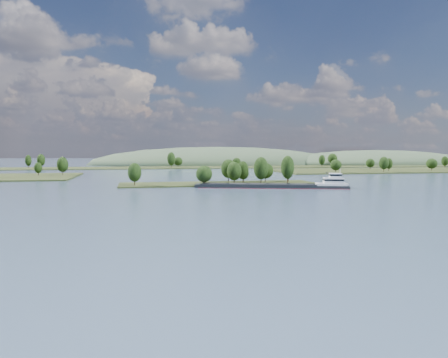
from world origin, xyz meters
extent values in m
plane|color=#384E61|center=(0.00, 120.00, 0.00)|extent=(1800.00, 1800.00, 0.00)
cube|color=#242E14|center=(0.00, 180.00, 0.00)|extent=(100.00, 30.00, 1.20)
cylinder|color=black|center=(19.71, 171.17, 2.80)|extent=(0.50, 0.50, 4.41)
ellipsoid|color=black|center=(19.71, 171.17, 8.41)|extent=(7.44, 7.44, 11.33)
cylinder|color=black|center=(6.87, 188.92, 2.57)|extent=(0.50, 0.50, 3.93)
ellipsoid|color=black|center=(6.87, 188.92, 7.56)|extent=(8.34, 8.34, 10.11)
cylinder|color=black|center=(6.24, 172.31, 2.41)|extent=(0.50, 0.50, 3.62)
ellipsoid|color=black|center=(6.24, 172.31, 7.02)|extent=(7.44, 7.44, 9.32)
cylinder|color=black|center=(13.86, 184.37, 1.96)|extent=(0.50, 0.50, 2.71)
ellipsoid|color=black|center=(13.86, 184.37, 5.40)|extent=(6.02, 6.02, 6.97)
cylinder|color=black|center=(-9.74, 166.46, 2.16)|extent=(0.50, 0.50, 3.12)
ellipsoid|color=black|center=(-9.74, 166.46, 6.12)|extent=(7.91, 7.91, 8.01)
cylinder|color=black|center=(-42.17, 173.47, 2.37)|extent=(0.50, 0.50, 3.54)
ellipsoid|color=black|center=(-42.17, 173.47, 6.88)|extent=(6.54, 6.54, 9.11)
cylinder|color=black|center=(13.44, 183.27, 2.42)|extent=(0.50, 0.50, 3.64)
ellipsoid|color=black|center=(13.44, 183.27, 7.06)|extent=(5.92, 5.92, 9.37)
cylinder|color=black|center=(38.70, 184.07, 2.45)|extent=(0.50, 0.50, 3.70)
ellipsoid|color=black|center=(38.70, 184.07, 7.16)|extent=(5.89, 5.89, 9.52)
cylinder|color=black|center=(33.30, 170.32, 2.91)|extent=(0.50, 0.50, 4.61)
ellipsoid|color=black|center=(33.30, 170.32, 8.77)|extent=(6.72, 6.72, 11.86)
cylinder|color=black|center=(26.34, 185.38, 2.26)|extent=(0.50, 0.50, 3.32)
ellipsoid|color=black|center=(26.34, 185.38, 6.49)|extent=(8.36, 8.36, 8.54)
cylinder|color=black|center=(-89.85, 269.64, 2.80)|extent=(0.50, 0.50, 4.01)
ellipsoid|color=black|center=(-89.85, 269.64, 7.90)|extent=(7.54, 7.54, 10.30)
cylinder|color=black|center=(-105.36, 269.91, 2.23)|extent=(0.50, 0.50, 2.87)
ellipsoid|color=black|center=(-105.36, 269.91, 5.88)|extent=(5.21, 5.21, 7.37)
cylinder|color=black|center=(106.03, 267.02, 2.40)|extent=(0.50, 0.50, 3.19)
ellipsoid|color=black|center=(106.03, 267.02, 6.46)|extent=(8.57, 8.57, 8.21)
cylinder|color=black|center=(196.62, 279.26, 2.44)|extent=(0.50, 0.50, 3.28)
ellipsoid|color=black|center=(196.62, 279.26, 6.61)|extent=(8.89, 8.89, 8.43)
cylinder|color=black|center=(144.92, 265.48, 2.74)|extent=(0.50, 0.50, 3.87)
ellipsoid|color=black|center=(144.92, 265.48, 7.66)|extent=(7.40, 7.40, 9.96)
cylinder|color=black|center=(157.51, 278.70, 2.50)|extent=(0.50, 0.50, 3.40)
ellipsoid|color=black|center=(157.51, 278.70, 6.82)|extent=(5.82, 5.82, 8.73)
cylinder|color=black|center=(162.26, 315.51, 2.33)|extent=(0.50, 0.50, 3.07)
ellipsoid|color=black|center=(162.26, 315.51, 6.24)|extent=(7.83, 7.83, 7.89)
cylinder|color=black|center=(247.55, 328.45, 2.63)|extent=(0.50, 0.50, 3.66)
ellipsoid|color=black|center=(247.55, 328.45, 7.28)|extent=(6.25, 6.25, 9.41)
cube|color=#242E14|center=(0.00, 400.00, 0.00)|extent=(900.00, 60.00, 1.20)
cylinder|color=black|center=(-140.85, 399.45, 2.68)|extent=(0.50, 0.50, 4.15)
ellipsoid|color=black|center=(-140.85, 399.45, 7.95)|extent=(5.86, 5.86, 10.67)
cylinder|color=black|center=(146.02, 382.09, 2.61)|extent=(0.50, 0.50, 4.02)
ellipsoid|color=black|center=(146.02, 382.09, 7.73)|extent=(6.50, 6.50, 10.34)
cylinder|color=black|center=(0.10, 403.76, 2.25)|extent=(0.50, 0.50, 3.31)
ellipsoid|color=black|center=(0.10, 403.76, 6.46)|extent=(9.19, 9.19, 8.50)
cylinder|color=black|center=(173.16, 414.72, 2.80)|extent=(0.50, 0.50, 4.41)
ellipsoid|color=black|center=(173.16, 414.72, 8.41)|extent=(10.65, 10.65, 11.34)
cylinder|color=black|center=(-128.81, 395.76, 2.80)|extent=(0.50, 0.50, 4.40)
ellipsoid|color=black|center=(-128.81, 395.76, 8.40)|extent=(7.53, 7.53, 11.32)
cylinder|color=black|center=(57.45, 388.91, 2.16)|extent=(0.50, 0.50, 3.12)
ellipsoid|color=black|center=(57.45, 388.91, 6.13)|extent=(8.30, 8.30, 8.03)
cylinder|color=black|center=(-8.46, 382.21, 3.08)|extent=(0.50, 0.50, 4.96)
ellipsoid|color=black|center=(-8.46, 382.21, 9.39)|extent=(7.75, 7.75, 12.76)
ellipsoid|color=#354832|center=(260.00, 470.00, 0.00)|extent=(260.00, 140.00, 36.00)
ellipsoid|color=#354832|center=(60.00, 500.00, 0.00)|extent=(320.00, 160.00, 44.00)
cube|color=black|center=(20.34, 153.99, 0.43)|extent=(67.96, 27.99, 1.88)
cube|color=maroon|center=(20.34, 153.99, 0.04)|extent=(68.17, 28.21, 0.21)
cube|color=black|center=(15.01, 159.98, 1.62)|extent=(50.85, 15.68, 0.68)
cube|color=black|center=(12.58, 151.96, 1.62)|extent=(50.85, 15.68, 0.68)
cube|color=black|center=(13.79, 155.97, 1.50)|extent=(51.34, 22.22, 0.26)
cube|color=black|center=(-4.21, 161.42, 1.75)|extent=(9.40, 8.94, 0.30)
cube|color=black|center=(4.79, 158.69, 1.75)|extent=(9.40, 8.94, 0.30)
cube|color=black|center=(13.79, 155.97, 1.75)|extent=(9.40, 8.94, 0.30)
cube|color=black|center=(22.80, 153.24, 1.75)|extent=(9.40, 8.94, 0.30)
cube|color=black|center=(31.80, 150.52, 1.75)|extent=(9.40, 8.94, 0.30)
cube|color=black|center=(-12.81, 164.01, 0.77)|extent=(4.68, 8.11, 1.71)
cylinder|color=black|center=(-11.99, 163.77, 1.97)|extent=(0.26, 0.26, 1.88)
cube|color=white|center=(45.72, 146.31, 1.88)|extent=(15.47, 11.82, 1.03)
cube|color=white|center=(46.53, 146.06, 3.59)|extent=(10.17, 9.02, 2.57)
cube|color=black|center=(46.53, 146.06, 3.93)|extent=(10.38, 9.24, 0.77)
cube|color=white|center=(47.35, 145.82, 5.81)|extent=(6.40, 6.40, 1.88)
cube|color=black|center=(47.35, 145.82, 6.16)|extent=(6.61, 6.61, 0.68)
cube|color=white|center=(47.35, 145.82, 6.84)|extent=(6.82, 6.82, 0.17)
cylinder|color=white|center=(49.40, 145.20, 7.87)|extent=(0.21, 0.21, 2.22)
cylinder|color=black|center=(44.82, 149.26, 7.01)|extent=(0.53, 0.53, 1.03)
camera|label=1|loc=(-41.18, -38.16, 17.16)|focal=35.00mm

